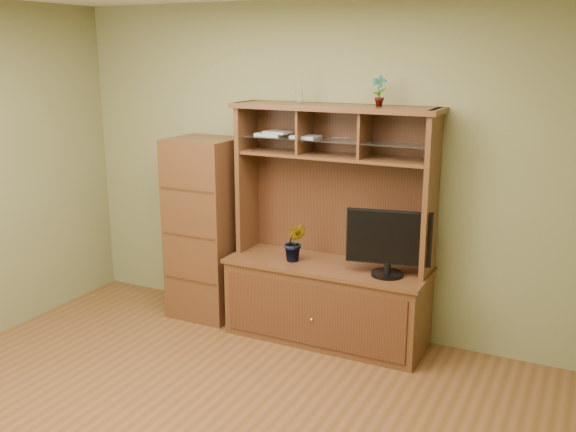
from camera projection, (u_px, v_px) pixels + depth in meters
The scene contains 8 objects.
room at pixel (169, 226), 3.58m from camera, with size 4.54×4.04×2.74m.
media_hutch at pixel (328, 278), 5.18m from camera, with size 1.66×0.61×1.90m.
monitor at pixel (388, 242), 4.79m from camera, with size 0.64×0.25×0.51m.
orchid_plant at pixel (295, 242), 5.15m from camera, with size 0.18×0.14×0.32m, color #315A1F.
top_plant at pixel (379, 91), 4.73m from camera, with size 0.12×0.08×0.23m, color #2A5F21.
reed_diffuser at pixel (299, 89), 5.01m from camera, with size 0.06×0.06×0.28m.
magazines at pixel (284, 134), 5.15m from camera, with size 0.54×0.19×0.04m.
side_cabinet at pixel (205, 228), 5.61m from camera, with size 0.57×0.51×1.58m.
Camera 1 is at (2.13, -2.80, 2.30)m, focal length 40.00 mm.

